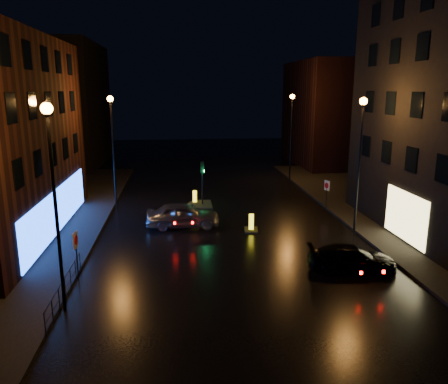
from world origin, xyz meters
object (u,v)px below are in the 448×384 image
Objects in this scene: dark_sedan at (352,258)px; silver_hatchback at (183,215)px; bollard_far at (195,201)px; bollard_near at (251,227)px; road_sign_left at (76,244)px; road_sign_right at (327,188)px; traffic_signal at (203,199)px.

silver_hatchback is at bearing 52.84° from dark_sedan.
silver_hatchback is 3.42× the size of bollard_far.
road_sign_left reaches higher than bollard_near.
road_sign_left is at bearing 146.97° from silver_hatchback.
road_sign_right reaches higher than bollard_far.
traffic_signal is at bearing -25.95° from bollard_far.
road_sign_left reaches higher than silver_hatchback.
road_sign_right is at bearing 4.98° from bollard_far.
road_sign_left is at bearing -91.79° from bollard_far.
road_sign_left is at bearing 13.96° from road_sign_right.
road_sign_left is at bearing -117.30° from traffic_signal.
traffic_signal is 1.46× the size of road_sign_left.
bollard_far is at bearing 70.66° from road_sign_left.
traffic_signal reaches higher than bollard_near.
traffic_signal is 5.59m from silver_hatchback.
bollard_far is (-7.22, 13.99, -0.41)m from dark_sedan.
bollard_near is 0.60× the size of road_sign_right.
dark_sedan is 3.22× the size of bollard_near.
dark_sedan is at bearing -133.32° from silver_hatchback.
traffic_signal is 2.49× the size of bollard_far.
road_sign_right reaches higher than silver_hatchback.
bollard_far is at bearing 120.97° from bollard_near.
bollard_near is at bearing -67.74° from traffic_signal.
road_sign_left is (-5.10, -7.62, 0.96)m from silver_hatchback.
bollard_far is at bearing -8.93° from silver_hatchback.
bollard_near is at bearing 37.34° from dark_sedan.
silver_hatchback is 11.48m from dark_sedan.
road_sign_left is at bearing -139.42° from bollard_near.
traffic_signal is at bearing 33.43° from dark_sedan.
road_sign_left is (-9.42, -6.33, 1.53)m from bollard_near.
road_sign_left is 19.01m from road_sign_right.
bollard_far is at bearing -37.30° from road_sign_right.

